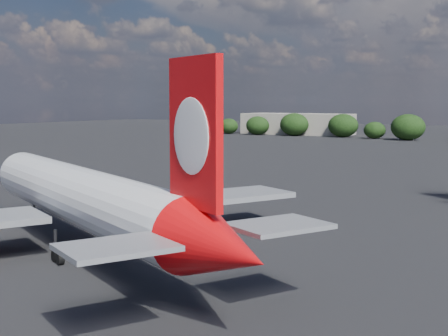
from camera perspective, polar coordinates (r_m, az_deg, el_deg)
The scene contains 4 objects.
ground at distance 97.57m, azimuth 7.26°, elevation -1.55°, with size 500.00×500.00×0.00m, color black.
qantas_airliner at distance 53.29m, azimuth -12.32°, elevation -2.93°, with size 45.29×43.68×15.63m.
terminal_building at distance 243.99m, azimuth 6.72°, elevation 4.03°, with size 42.00×16.00×8.00m.
highway_sign at distance 212.15m, azimuth 16.32°, elevation 3.27°, with size 6.00×0.30×4.50m.
Camera 1 is at (41.18, -27.48, 13.09)m, focal length 50.00 mm.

